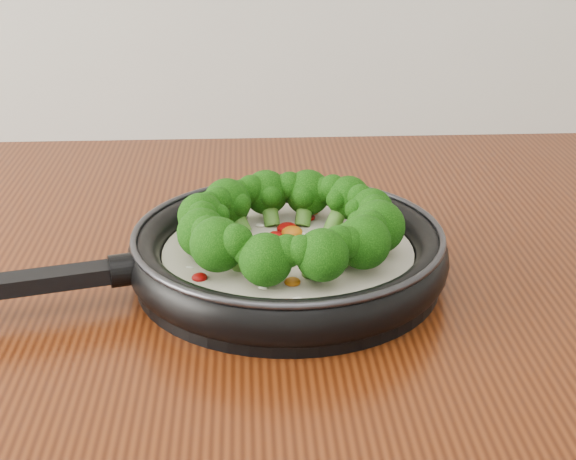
{
  "coord_description": "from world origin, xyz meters",
  "views": [
    {
      "loc": [
        0.05,
        0.34,
        1.26
      ],
      "look_at": [
        0.09,
        1.04,
        0.95
      ],
      "focal_mm": 52.84,
      "sensor_mm": 36.0,
      "label": 1
    }
  ],
  "objects": [
    {
      "name": "skillet",
      "position": [
        0.09,
        1.04,
        0.93
      ],
      "size": [
        0.48,
        0.36,
        0.09
      ],
      "color": "black",
      "rests_on": "counter"
    }
  ]
}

